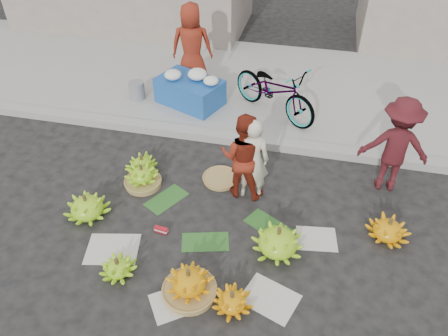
% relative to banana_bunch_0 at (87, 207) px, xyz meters
% --- Properties ---
extents(ground, '(80.00, 80.00, 0.00)m').
position_rel_banana_bunch_0_xyz_m(ground, '(1.90, 0.08, -0.18)').
color(ground, black).
rests_on(ground, ground).
extents(curb, '(40.00, 0.25, 0.15)m').
position_rel_banana_bunch_0_xyz_m(curb, '(1.90, 2.28, -0.10)').
color(curb, gray).
rests_on(curb, ground).
extents(sidewalk, '(40.00, 4.00, 0.12)m').
position_rel_banana_bunch_0_xyz_m(sidewalk, '(1.90, 4.38, -0.12)').
color(sidewalk, gray).
rests_on(sidewalk, ground).
extents(newspaper_scatter, '(3.20, 1.80, 0.00)m').
position_rel_banana_bunch_0_xyz_m(newspaper_scatter, '(1.90, -0.72, -0.18)').
color(newspaper_scatter, silver).
rests_on(newspaper_scatter, ground).
extents(banana_leaves, '(2.00, 1.00, 0.00)m').
position_rel_banana_bunch_0_xyz_m(banana_leaves, '(1.80, 0.28, -0.17)').
color(banana_leaves, '#21571D').
rests_on(banana_leaves, ground).
extents(banana_bunch_0, '(0.76, 0.76, 0.40)m').
position_rel_banana_bunch_0_xyz_m(banana_bunch_0, '(0.00, 0.00, 0.00)').
color(banana_bunch_0, '#76C41C').
rests_on(banana_bunch_0, ground).
extents(banana_bunch_1, '(0.53, 0.53, 0.29)m').
position_rel_banana_bunch_0_xyz_m(banana_bunch_1, '(0.85, -0.88, -0.06)').
color(banana_bunch_1, '#76C41C').
rests_on(banana_bunch_1, ground).
extents(banana_bunch_2, '(0.75, 0.75, 0.45)m').
position_rel_banana_bunch_0_xyz_m(banana_bunch_2, '(1.82, -0.96, 0.02)').
color(banana_bunch_2, olive).
rests_on(banana_bunch_2, ground).
extents(banana_bunch_3, '(0.61, 0.61, 0.30)m').
position_rel_banana_bunch_0_xyz_m(banana_bunch_3, '(2.37, -1.04, -0.05)').
color(banana_bunch_3, '#EFA20B').
rests_on(banana_bunch_3, ground).
extents(banana_bunch_4, '(0.97, 0.97, 0.44)m').
position_rel_banana_bunch_0_xyz_m(banana_bunch_4, '(2.79, -0.06, 0.02)').
color(banana_bunch_4, '#76C41C').
rests_on(banana_bunch_4, ground).
extents(banana_bunch_5, '(0.64, 0.64, 0.36)m').
position_rel_banana_bunch_0_xyz_m(banana_bunch_5, '(4.24, 0.53, -0.02)').
color(banana_bunch_5, '#EFA20B').
rests_on(banana_bunch_5, ground).
extents(banana_bunch_6, '(0.57, 0.57, 0.41)m').
position_rel_banana_bunch_0_xyz_m(banana_bunch_6, '(0.54, 0.82, -0.01)').
color(banana_bunch_6, olive).
rests_on(banana_bunch_6, ground).
extents(banana_bunch_7, '(0.63, 0.63, 0.32)m').
position_rel_banana_bunch_0_xyz_m(banana_bunch_7, '(0.40, 1.15, -0.04)').
color(banana_bunch_7, '#76C41C').
rests_on(banana_bunch_7, ground).
extents(basket_spare, '(0.60, 0.60, 0.06)m').
position_rel_banana_bunch_0_xyz_m(basket_spare, '(1.71, 1.20, -0.15)').
color(basket_spare, olive).
rests_on(basket_spare, ground).
extents(incense_stack, '(0.20, 0.09, 0.08)m').
position_rel_banana_bunch_0_xyz_m(incense_stack, '(1.15, -0.08, -0.13)').
color(incense_stack, '#B4131E').
rests_on(incense_stack, ground).
extents(vendor_cream, '(0.53, 0.38, 1.37)m').
position_rel_banana_bunch_0_xyz_m(vendor_cream, '(2.24, 0.98, 0.51)').
color(vendor_cream, beige).
rests_on(vendor_cream, ground).
extents(vendor_red, '(0.71, 0.57, 1.41)m').
position_rel_banana_bunch_0_xyz_m(vendor_red, '(2.10, 1.01, 0.52)').
color(vendor_red, maroon).
rests_on(vendor_red, ground).
extents(man_striped, '(1.02, 0.59, 1.57)m').
position_rel_banana_bunch_0_xyz_m(man_striped, '(4.27, 1.65, 0.61)').
color(man_striped, maroon).
rests_on(man_striped, ground).
extents(flower_table, '(1.42, 1.16, 0.71)m').
position_rel_banana_bunch_0_xyz_m(flower_table, '(0.63, 3.23, 0.23)').
color(flower_table, '#174A9A').
rests_on(flower_table, sidewalk).
extents(grey_bucket, '(0.31, 0.31, 0.35)m').
position_rel_banana_bunch_0_xyz_m(grey_bucket, '(-0.46, 3.17, 0.12)').
color(grey_bucket, gray).
rests_on(grey_bucket, sidewalk).
extents(flower_vendor, '(0.92, 0.69, 1.70)m').
position_rel_banana_bunch_0_xyz_m(flower_vendor, '(0.47, 4.01, 0.79)').
color(flower_vendor, maroon).
rests_on(flower_vendor, sidewalk).
extents(bicycle, '(1.65, 1.97, 1.01)m').
position_rel_banana_bunch_0_xyz_m(bicycle, '(2.28, 3.21, 0.45)').
color(bicycle, gray).
rests_on(bicycle, sidewalk).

